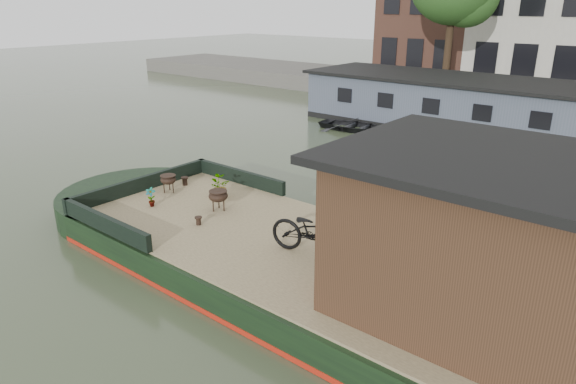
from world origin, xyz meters
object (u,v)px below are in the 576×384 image
Objects in this scene: cabin at (476,234)px; brazier_rear at (218,200)px; bicycle at (316,232)px; brazier_front at (169,184)px; potted_plant_a at (151,197)px; dinghy at (354,123)px.

cabin is 5.83m from brazier_rear.
bicycle reaches higher than brazier_rear.
cabin is at bearing -2.69° from brazier_front.
brazier_front is at bearing 118.33° from potted_plant_a.
potted_plant_a reaches higher than dinghy.
brazier_rear is at bearing -1.19° from brazier_front.
potted_plant_a is 1.56m from brazier_rear.
brazier_rear reaches higher than potted_plant_a.
bicycle is 3.90× the size of brazier_rear.
potted_plant_a is (-7.07, -0.50, -1.00)m from cabin.
cabin reaches higher than bicycle.
brazier_rear is (1.79, -0.04, 0.02)m from brazier_front.
cabin is 9.35× the size of brazier_front.
brazier_rear is at bearing 72.18° from bicycle.
dinghy is (-2.00, 11.54, -0.57)m from potted_plant_a.
cabin is at bearing 4.04° from potted_plant_a.
potted_plant_a is at bearing -175.96° from cabin.
cabin is at bearing -98.84° from bicycle.
cabin is 8.96× the size of potted_plant_a.
brazier_front is 0.93× the size of brazier_rear.
brazier_front is 1.79m from brazier_rear.
bicycle is 4.33m from potted_plant_a.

